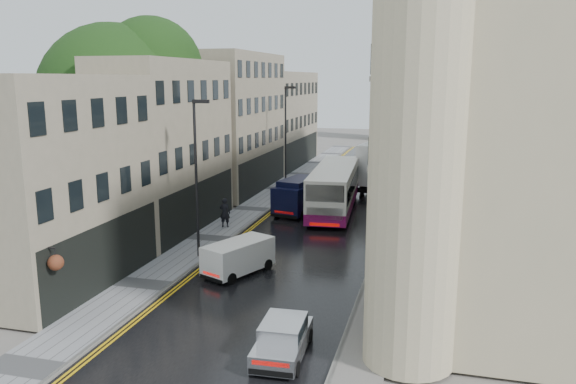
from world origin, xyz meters
The scene contains 16 objects.
road centered at (0.00, 27.50, 0.01)m, with size 9.00×85.00×0.02m, color black.
left_sidewalk centered at (-5.85, 27.50, 0.06)m, with size 2.70×85.00×0.12m, color gray.
right_sidewalk centered at (5.40, 27.50, 0.06)m, with size 1.80×85.00×0.12m, color slate.
old_shop_row centered at (-9.45, 30.00, 6.00)m, with size 4.50×56.00×12.00m, color gray, non-canonical shape.
modern_block centered at (10.30, 26.00, 7.00)m, with size 8.00×40.00×14.00m, color #B9AD89, non-canonical shape.
church_spire centered at (0.50, 82.00, 20.00)m, with size 6.40×6.40×40.00m, color gray, non-canonical shape.
tree_near centered at (-12.50, 20.00, 6.95)m, with size 10.56×10.56×13.89m, color black, non-canonical shape.
tree_far centered at (-12.20, 33.00, 6.23)m, with size 9.24×9.24×12.46m, color black, non-canonical shape.
cream_bus centered at (-0.73, 25.38, 1.71)m, with size 2.82×12.39×3.38m, color white, non-canonical shape.
white_lorry centered at (1.45, 36.34, 2.21)m, with size 2.50×8.33×4.37m, color white, non-canonical shape.
silver_hatchback centered at (1.90, 4.52, 0.71)m, with size 1.61×3.67×1.38m, color #B0B1B5, non-canonical shape.
white_van centered at (-3.22, 12.79, 0.90)m, with size 1.67×3.91×1.77m, color white, non-canonical shape.
navy_van centered at (-3.42, 25.95, 1.40)m, with size 2.16×5.40×2.75m, color black, non-canonical shape.
pedestrian centered at (-5.87, 21.91, 1.12)m, with size 0.73×0.48×1.99m, color black.
lamp_post_near centered at (-5.04, 15.66, 4.45)m, with size 0.98×0.22×8.67m, color black, non-canonical shape.
lamp_post_far centered at (-5.25, 35.23, 4.67)m, with size 1.02×0.23×9.10m, color black, non-canonical shape.
Camera 1 is at (7.60, -12.33, 9.94)m, focal length 35.00 mm.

